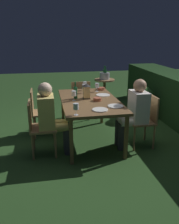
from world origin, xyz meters
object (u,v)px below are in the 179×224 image
object	(u,v)px
dining_table	(90,103)
wine_glass_a	(74,94)
plate_a	(116,106)
chair_side_left_a	(39,110)
chair_side_left_b	(38,125)
wine_glass_c	(76,107)
chair_side_right_b	(145,118)
chair_head_near	(80,98)
green_bottle_on_table	(75,92)
wine_glass_d	(84,87)
potted_plant_corner	(142,99)
potted_plant_by_hedge	(141,101)
person_in_mustard	(51,115)
lantern_centerpiece	(86,90)
bowl_bread	(101,89)
side_table	(104,88)
wine_glass_b	(97,86)
person_in_cream	(135,110)
bowl_olives	(97,99)
wine_glass_e	(85,84)
plate_b	(100,110)
plate_c	(103,95)

from	to	relation	value
dining_table	wine_glass_a	xyz separation A→B (m)	(0.02, -0.27, 0.17)
plate_a	chair_side_left_a	bearing A→B (deg)	-125.92
chair_side_left_b	wine_glass_c	distance (m)	0.76
chair_side_right_b	wine_glass_c	bearing A→B (deg)	-72.35
chair_head_near	chair_side_left_a	world-z (taller)	same
green_bottle_on_table	wine_glass_c	xyz separation A→B (m)	(0.89, -0.11, 0.01)
chair_side_left_b	wine_glass_d	size ratio (longest dim) A/B	5.15
wine_glass_a	chair_head_near	bearing A→B (deg)	166.43
dining_table	potted_plant_corner	xyz separation A→B (m)	(-0.95, 1.38, -0.27)
dining_table	potted_plant_by_hedge	world-z (taller)	dining_table
person_in_mustard	green_bottle_on_table	bearing A→B (deg)	138.35
chair_side_right_b	potted_plant_corner	world-z (taller)	chair_side_right_b
lantern_centerpiece	bowl_bread	distance (m)	0.74
lantern_centerpiece	bowl_bread	bearing A→B (deg)	146.91
chair_side_right_b	lantern_centerpiece	world-z (taller)	lantern_centerpiece
plate_a	side_table	bearing A→B (deg)	169.69
chair_head_near	wine_glass_b	xyz separation A→B (m)	(0.56, 0.25, 0.38)
person_in_cream	chair_head_near	xyz separation A→B (m)	(-1.49, -0.68, -0.15)
bowl_bread	chair_side_left_b	bearing A→B (deg)	-48.67
wine_glass_d	potted_plant_corner	bearing A→B (deg)	107.94
chair_side_left_b	plate_a	xyz separation A→B (m)	(0.09, 1.19, 0.27)
person_in_mustard	wine_glass_b	xyz separation A→B (m)	(-0.93, 0.93, 0.23)
person_in_cream	wine_glass_c	size ratio (longest dim) A/B	6.80
bowl_olives	bowl_bread	size ratio (longest dim) A/B	0.86
person_in_cream	bowl_bread	world-z (taller)	person_in_cream
green_bottle_on_table	wine_glass_c	bearing A→B (deg)	-6.87
person_in_cream	wine_glass_e	bearing A→B (deg)	-150.22
dining_table	side_table	bearing A→B (deg)	159.51
wine_glass_d	potted_plant_corner	distance (m)	1.53
wine_glass_a	plate_a	world-z (taller)	wine_glass_a
person_in_mustard	bowl_bread	xyz separation A→B (m)	(-1.09, 1.04, 0.14)
person_in_mustard	plate_b	size ratio (longest dim) A/B	4.87
chair_side_left_a	plate_c	world-z (taller)	chair_side_left_a
chair_head_near	wine_glass_a	bearing A→B (deg)	-13.57
lantern_centerpiece	plate_a	distance (m)	0.69
person_in_mustard	plate_c	distance (m)	1.16
person_in_mustard	bowl_bread	bearing A→B (deg)	136.26
chair_head_near	bowl_bread	xyz separation A→B (m)	(0.41, 0.36, 0.29)
chair_side_left_a	bowl_bread	world-z (taller)	chair_side_left_a
plate_a	potted_plant_by_hedge	bearing A→B (deg)	145.37
chair_head_near	potted_plant_by_hedge	xyz separation A→B (m)	(0.05, 1.38, -0.12)
green_bottle_on_table	plate_b	size ratio (longest dim) A/B	1.23
green_bottle_on_table	potted_plant_corner	bearing A→B (deg)	117.22
chair_side_left_a	wine_glass_e	world-z (taller)	wine_glass_e
green_bottle_on_table	bowl_olives	world-z (taller)	green_bottle_on_table
green_bottle_on_table	wine_glass_d	xyz separation A→B (m)	(-0.37, 0.21, 0.01)
dining_table	chair_side_left_b	size ratio (longest dim) A/B	1.97
chair_side_right_b	chair_side_left_a	distance (m)	1.91
wine_glass_a	bowl_olives	distance (m)	0.41
chair_head_near	potted_plant_corner	xyz separation A→B (m)	(0.16, 1.38, -0.06)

